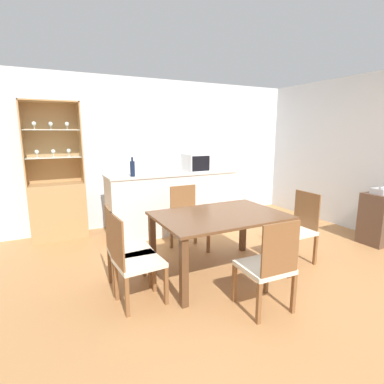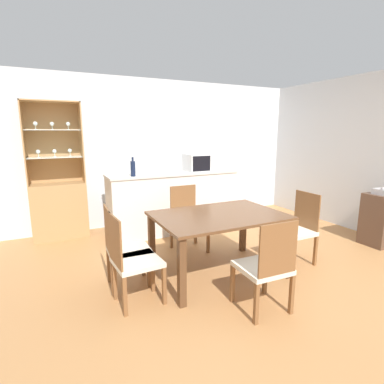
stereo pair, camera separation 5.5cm
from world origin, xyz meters
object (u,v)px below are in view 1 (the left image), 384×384
(dining_chair_head_far, at_px, (188,219))
(side_cabinet, at_px, (380,218))
(display_cabinet, at_px, (58,200))
(microwave, at_px, (199,162))
(dining_table, at_px, (220,223))
(dining_chair_side_left_far, at_px, (126,249))
(dining_chair_side_left_near, at_px, (134,260))
(dining_chair_side_right_near, at_px, (296,228))
(dining_chair_head_near, at_px, (268,266))
(telephone, at_px, (381,191))
(wine_bottle, at_px, (132,168))

(dining_chair_head_far, distance_m, side_cabinet, 2.86)
(display_cabinet, bearing_deg, microwave, -12.76)
(dining_table, distance_m, dining_chair_head_far, 0.85)
(dining_table, height_order, dining_chair_side_left_far, dining_chair_side_left_far)
(dining_chair_side_left_near, xyz_separation_m, dining_chair_side_right_near, (2.11, 0.00, 0.00))
(dining_chair_head_near, relative_size, microwave, 1.79)
(display_cabinet, bearing_deg, dining_chair_head_far, -40.33)
(dining_chair_head_near, xyz_separation_m, microwave, (0.63, 2.51, 0.70))
(display_cabinet, height_order, telephone, display_cabinet)
(dining_chair_side_left_near, relative_size, side_cabinet, 1.17)
(dining_chair_side_left_near, xyz_separation_m, microwave, (1.69, 1.83, 0.70))
(dining_chair_side_left_near, bearing_deg, telephone, 84.59)
(microwave, xyz_separation_m, wine_bottle, (-1.20, -0.15, -0.02))
(dining_table, height_order, side_cabinet, side_cabinet)
(wine_bottle, bearing_deg, telephone, -29.49)
(dining_chair_side_left_far, relative_size, dining_chair_side_right_near, 1.00)
(telephone, bearing_deg, dining_chair_side_right_near, 176.42)
(dining_chair_head_far, bearing_deg, dining_chair_side_left_near, 42.86)
(wine_bottle, distance_m, telephone, 3.63)
(dining_chair_side_left_far, bearing_deg, dining_chair_side_right_near, 84.18)
(dining_table, height_order, dining_chair_head_near, dining_chair_head_near)
(dining_chair_side_left_far, xyz_separation_m, microwave, (1.69, 1.53, 0.70))
(display_cabinet, bearing_deg, dining_chair_side_left_far, -75.31)
(dining_chair_head_near, distance_m, telephone, 2.67)
(dining_chair_side_left_far, distance_m, telephone, 3.68)
(dining_chair_side_left_far, xyz_separation_m, side_cabinet, (3.71, -0.39, -0.06))
(display_cabinet, xyz_separation_m, dining_chair_head_far, (1.59, -1.35, -0.16))
(dining_chair_head_far, bearing_deg, telephone, 157.12)
(dining_table, xyz_separation_m, dining_chair_head_near, (-0.00, -0.83, -0.18))
(dining_chair_side_left_far, bearing_deg, dining_chair_head_near, 49.27)
(dining_table, relative_size, side_cabinet, 1.90)
(microwave, bearing_deg, dining_chair_side_right_near, -76.89)
(side_cabinet, bearing_deg, dining_table, 174.91)
(dining_chair_head_near, relative_size, dining_chair_side_right_near, 1.00)
(dining_chair_side_left_far, bearing_deg, telephone, 86.08)
(dining_chair_head_near, distance_m, microwave, 2.68)
(wine_bottle, xyz_separation_m, telephone, (3.15, -1.78, -0.31))
(microwave, bearing_deg, display_cabinet, 167.24)
(microwave, distance_m, telephone, 2.76)
(dining_table, distance_m, dining_chair_side_right_near, 1.08)
(display_cabinet, xyz_separation_m, dining_chair_side_left_near, (0.53, -2.34, -0.16))
(display_cabinet, distance_m, side_cabinet, 4.89)
(dining_chair_head_near, distance_m, side_cabinet, 2.72)
(telephone, bearing_deg, dining_chair_side_left_far, 173.76)
(wine_bottle, bearing_deg, dining_table, -69.73)
(dining_chair_side_left_near, bearing_deg, display_cabinet, -171.13)
(dining_table, relative_size, telephone, 6.67)
(microwave, bearing_deg, dining_chair_head_far, -126.71)
(dining_table, bearing_deg, dining_chair_side_left_far, 171.82)
(dining_chair_side_left_near, height_order, microwave, microwave)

